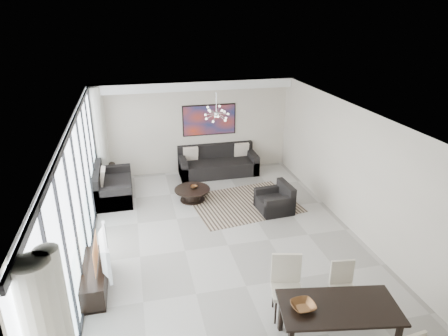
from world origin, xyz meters
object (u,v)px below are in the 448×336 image
object	(u,v)px
sofa_main	(218,165)
television	(100,253)
tv_console	(95,277)
dining_table	(339,311)
coffee_table	(192,194)

from	to	relation	value
sofa_main	television	bearing A→B (deg)	-123.46
tv_console	dining_table	bearing A→B (deg)	-31.51
coffee_table	sofa_main	size ratio (longest dim) A/B	0.40
sofa_main	tv_console	xyz separation A→B (m)	(-3.43, -4.90, -0.07)
sofa_main	tv_console	world-z (taller)	sofa_main
coffee_table	tv_console	bearing A→B (deg)	-126.22
dining_table	tv_console	bearing A→B (deg)	148.49
sofa_main	tv_console	size ratio (longest dim) A/B	1.64
coffee_table	dining_table	world-z (taller)	dining_table
tv_console	television	distance (m)	0.59
sofa_main	dining_table	distance (m)	7.19
coffee_table	television	distance (m)	3.98
television	dining_table	distance (m)	4.19
tv_console	television	bearing A→B (deg)	-20.14
sofa_main	dining_table	xyz separation A→B (m)	(0.28, -7.18, 0.36)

